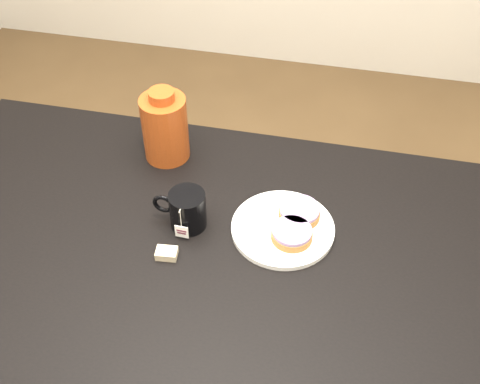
% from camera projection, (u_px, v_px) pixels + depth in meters
% --- Properties ---
extents(table, '(1.40, 0.90, 0.75)m').
position_uv_depth(table, '(203.00, 287.00, 1.33)').
color(table, black).
rests_on(table, ground_plane).
extents(plate, '(0.23, 0.23, 0.02)m').
position_uv_depth(plate, '(283.00, 228.00, 1.33)').
color(plate, white).
rests_on(plate, table).
extents(bagel_back, '(0.12, 0.12, 0.03)m').
position_uv_depth(bagel_back, '(299.00, 212.00, 1.34)').
color(bagel_back, brown).
rests_on(bagel_back, plate).
extents(bagel_front, '(0.12, 0.12, 0.03)m').
position_uv_depth(bagel_front, '(292.00, 234.00, 1.29)').
color(bagel_front, brown).
rests_on(bagel_front, plate).
extents(mug, '(0.12, 0.09, 0.09)m').
position_uv_depth(mug, '(187.00, 210.00, 1.31)').
color(mug, black).
rests_on(mug, table).
extents(teabag_pouch, '(0.05, 0.04, 0.02)m').
position_uv_depth(teabag_pouch, '(167.00, 253.00, 1.27)').
color(teabag_pouch, '#C6B793').
rests_on(teabag_pouch, table).
extents(bagel_package, '(0.13, 0.13, 0.19)m').
position_uv_depth(bagel_package, '(165.00, 127.00, 1.45)').
color(bagel_package, '#67240D').
rests_on(bagel_package, table).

